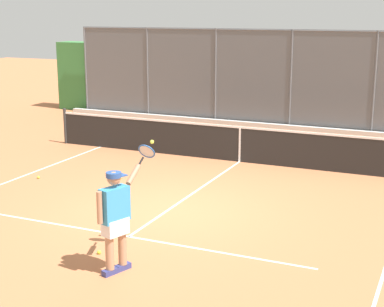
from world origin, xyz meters
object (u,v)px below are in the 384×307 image
Objects in this scene: tennis_ball_mid_court at (99,252)px; tennis_player at (116,214)px; tennis_ball_near_baseline at (120,177)px; tennis_ball_near_net at (38,177)px.

tennis_player is at bearing 143.86° from tennis_ball_mid_court.
tennis_ball_mid_court is (0.63, -0.46, -0.90)m from tennis_player.
tennis_ball_near_baseline is at bearing -63.81° from tennis_ball_mid_court.
tennis_ball_near_net is 1.00× the size of tennis_ball_near_baseline.
tennis_player reaches higher than tennis_ball_mid_court.
tennis_ball_mid_court is at bearing 116.19° from tennis_ball_near_baseline.
tennis_ball_near_baseline is (2.63, -4.52, -0.90)m from tennis_player.
tennis_player is 28.73× the size of tennis_ball_near_baseline.
tennis_ball_near_net and tennis_ball_near_baseline have the same top height.
tennis_ball_near_net is 1.97m from tennis_ball_near_baseline.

